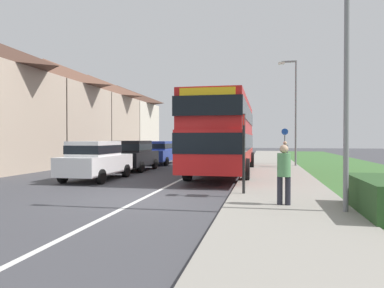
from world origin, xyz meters
name	(u,v)px	position (x,y,z in m)	size (l,w,h in m)	color
ground_plane	(143,198)	(0.00, 0.00, 0.00)	(120.00, 120.00, 0.00)	#424247
lane_marking_centre	(194,173)	(0.00, 8.00, 0.00)	(0.14, 60.00, 0.01)	silver
pavement_near_side	(277,178)	(4.20, 6.00, 0.06)	(3.20, 68.00, 0.12)	gray
grass_verge_seaward	(381,181)	(8.50, 6.00, 0.04)	(6.00, 68.00, 0.08)	#3D6B33
roadside_hedge	(383,198)	(6.30, -1.40, 0.45)	(1.10, 2.93, 0.90)	#2D5128
double_decker_bus	(224,132)	(1.63, 7.78, 2.14)	(2.80, 11.43, 3.70)	red
parked_car_white	(96,159)	(-3.65, 4.13, 0.94)	(1.89, 4.25, 1.71)	silver
parked_car_black	(134,154)	(-3.68, 8.85, 0.93)	(1.91, 3.92, 1.71)	black
parked_car_blue	(160,152)	(-3.65, 13.90, 0.91)	(1.91, 4.55, 1.64)	navy
pedestrian_at_stop	(284,172)	(4.12, -0.88, 0.98)	(0.34, 0.34, 1.67)	#23232D
pedestrian_walking_away	(285,153)	(4.87, 11.57, 0.98)	(0.34, 0.34, 1.67)	#23232D
bus_stop_sign	(244,148)	(3.00, 0.83, 1.54)	(0.09, 0.52, 2.60)	black
cycle_route_sign	(285,144)	(5.02, 14.52, 1.43)	(0.44, 0.08, 2.52)	slate
street_lamp_near	(342,33)	(5.39, -1.46, 4.28)	(1.14, 0.20, 7.46)	slate
street_lamp_mid	(294,106)	(5.48, 12.82, 3.91)	(1.14, 0.20, 6.73)	slate
house_terrace_far_side	(68,114)	(-12.36, 16.48, 3.88)	(7.75, 26.42, 7.75)	tan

